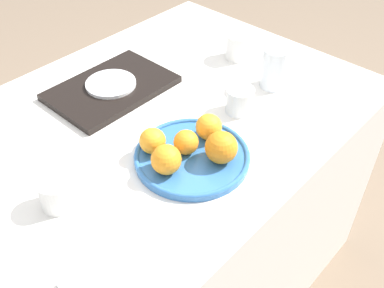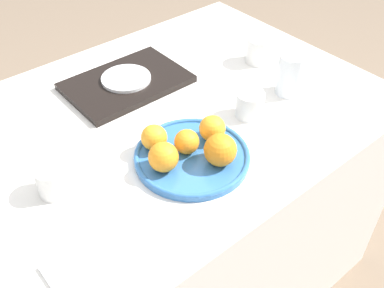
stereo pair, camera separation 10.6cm
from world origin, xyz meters
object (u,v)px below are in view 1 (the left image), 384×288
(orange_0, at_px, (153,141))
(orange_3, at_px, (221,147))
(water_glass, at_px, (275,68))
(cup_3, at_px, (240,100))
(side_plate, at_px, (111,84))
(cup_0, at_px, (57,193))
(orange_1, at_px, (186,142))
(cup_2, at_px, (238,46))
(napkin, at_px, (105,284))
(fruit_platter, at_px, (192,156))
(orange_4, at_px, (166,160))
(orange_2, at_px, (210,126))
(serving_tray, at_px, (111,88))

(orange_0, bearing_deg, orange_3, -58.49)
(water_glass, distance_m, cup_3, 0.17)
(water_glass, relative_size, side_plate, 0.84)
(cup_0, distance_m, cup_3, 0.54)
(orange_1, bearing_deg, orange_3, -66.63)
(orange_3, relative_size, cup_2, 0.95)
(side_plate, height_order, cup_3, cup_3)
(orange_1, bearing_deg, cup_0, 162.05)
(orange_1, bearing_deg, orange_0, 130.38)
(cup_0, bearing_deg, napkin, -104.63)
(orange_0, xyz_separation_m, orange_3, (0.09, -0.14, 0.01))
(orange_1, relative_size, cup_2, 0.74)
(water_glass, bearing_deg, cup_2, 71.44)
(fruit_platter, height_order, orange_4, orange_4)
(napkin, bearing_deg, fruit_platter, 17.32)
(napkin, bearing_deg, cup_2, 22.01)
(orange_0, bearing_deg, napkin, -148.06)
(water_glass, bearing_deg, napkin, -168.63)
(orange_2, bearing_deg, side_plate, 93.89)
(orange_2, relative_size, serving_tray, 0.19)
(fruit_platter, bearing_deg, cup_0, 158.90)
(cup_3, height_order, napkin, cup_3)
(orange_2, distance_m, napkin, 0.47)
(water_glass, xyz_separation_m, side_plate, (-0.34, 0.33, -0.04))
(serving_tray, xyz_separation_m, cup_0, (-0.36, -0.26, 0.03))
(fruit_platter, distance_m, orange_2, 0.09)
(napkin, bearing_deg, water_glass, 11.37)
(water_glass, distance_m, cup_0, 0.71)
(side_plate, height_order, cup_0, cup_0)
(orange_0, distance_m, orange_1, 0.08)
(orange_1, height_order, cup_0, orange_1)
(orange_0, distance_m, side_plate, 0.31)
(fruit_platter, distance_m, cup_2, 0.51)
(orange_2, xyz_separation_m, orange_4, (-0.16, -0.01, 0.00))
(water_glass, height_order, cup_3, water_glass)
(orange_0, relative_size, napkin, 0.49)
(cup_0, distance_m, cup_2, 0.77)
(orange_2, height_order, water_glass, water_glass)
(orange_4, bearing_deg, orange_1, 8.60)
(orange_4, relative_size, side_plate, 0.49)
(orange_3, relative_size, cup_3, 1.03)
(fruit_platter, xyz_separation_m, cup_3, (0.23, 0.04, 0.02))
(orange_3, bearing_deg, napkin, -172.59)
(fruit_platter, bearing_deg, serving_tray, 81.07)
(orange_1, bearing_deg, cup_2, 23.54)
(orange_4, xyz_separation_m, side_plate, (0.14, 0.37, -0.03))
(orange_3, height_order, cup_3, orange_3)
(orange_3, relative_size, cup_0, 1.04)
(orange_0, xyz_separation_m, side_plate, (0.11, 0.29, -0.02))
(orange_1, xyz_separation_m, cup_3, (0.23, 0.02, -0.01))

